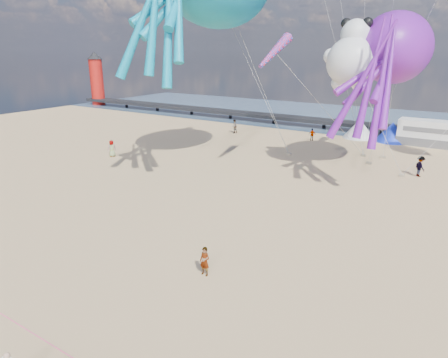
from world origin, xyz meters
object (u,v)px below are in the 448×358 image
windsock_mid (400,38)px  standing_person (205,261)px  windsock_right (275,51)px  beachgoer_2 (420,166)px  tent_white (359,129)px  sandbag_d (383,157)px  beachgoer_1 (234,126)px  tent_blue (392,132)px  motorhome_0 (428,133)px  sandbag_e (363,155)px  beachgoer_6 (112,148)px  sandbag_b (369,163)px  sandbag_c (402,176)px  kite_octopus_purple (395,48)px  kite_panda (351,62)px  sandbag_a (289,154)px  lighthouse (97,82)px  beachgoer_3 (312,135)px

windsock_mid → standing_person: bearing=-81.7°
windsock_right → beachgoer_2: bearing=35.8°
tent_white → sandbag_d: bearing=-61.0°
standing_person → beachgoer_1: size_ratio=0.85×
tent_blue → beachgoer_2: 14.60m
motorhome_0 → sandbag_e: motorhome_0 is taller
beachgoer_6 → sandbag_d: bearing=148.0°
sandbag_b → sandbag_c: 4.41m
motorhome_0 → kite_octopus_purple: 17.62m
windsock_right → kite_panda: bearing=28.3°
beachgoer_2 → kite_octopus_purple: size_ratio=0.15×
sandbag_a → windsock_mid: bearing=11.3°
lighthouse → sandbag_d: (58.92, -12.90, -4.39)m
beachgoer_1 → tent_blue: bearing=127.1°
motorhome_0 → windsock_mid: 15.38m
sandbag_c → windsock_right: windsock_right is taller
sandbag_d → kite_octopus_purple: 12.38m
beachgoer_1 → kite_panda: bearing=76.2°
tent_blue → beachgoer_1: bearing=-162.6°
standing_person → beachgoer_2: 24.84m
beachgoer_1 → sandbag_b: beachgoer_1 is taller
sandbag_e → beachgoer_1: bearing=169.9°
lighthouse → standing_person: lighthouse is taller
sandbag_c → sandbag_e: size_ratio=1.00×
beachgoer_6 → sandbag_d: size_ratio=3.50×
sandbag_c → beachgoer_3: bearing=141.2°
sandbag_a → windsock_right: windsock_right is taller
motorhome_0 → beachgoer_1: 23.93m
tent_blue → kite_panda: kite_panda is taller
tent_blue → sandbag_b: 12.09m
tent_white → sandbag_a: size_ratio=8.00×
tent_blue → beachgoer_3: size_ratio=2.65×
sandbag_e → windsock_mid: size_ratio=0.09×
sandbag_a → kite_octopus_purple: bearing=-9.8°
kite_panda → windsock_mid: 7.66m
beachgoer_3 → windsock_mid: size_ratio=0.26×
sandbag_b → windsock_right: bearing=-127.8°
standing_person → sandbag_d: 28.85m
windsock_right → sandbag_e: bearing=69.3°
tent_blue → windsock_right: 23.64m
motorhome_0 → beachgoer_3: motorhome_0 is taller
sandbag_d → windsock_right: 17.48m
sandbag_e → kite_octopus_purple: bearing=-62.4°
beachgoer_2 → beachgoer_3: (-13.52, 8.90, -0.18)m
lighthouse → tent_blue: size_ratio=2.25×
tent_white → beachgoer_1: size_ratio=2.20×
sandbag_a → windsock_mid: (9.46, 1.89, 11.75)m
tent_blue → windsock_right: windsock_right is taller
sandbag_a → sandbag_d: size_ratio=1.00×
sandbag_b → kite_octopus_purple: size_ratio=0.04×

